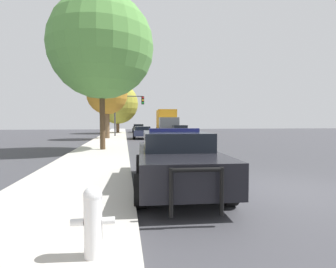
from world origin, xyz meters
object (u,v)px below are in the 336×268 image
at_px(traffic_light, 127,107).
at_px(car_background_distant, 138,128).
at_px(fire_hydrant, 93,219).
at_px(police_car, 175,158).
at_px(tree_sidewalk_near, 102,47).
at_px(box_truck, 167,121).
at_px(tree_sidewalk_far, 118,103).
at_px(tree_sidewalk_mid, 107,94).
at_px(car_background_midblock, 143,132).
at_px(car_background_oncoming, 180,130).

relative_size(traffic_light, car_background_distant, 1.03).
height_order(fire_hydrant, car_background_distant, car_background_distant).
xyz_separation_m(fire_hydrant, traffic_light, (0.71, 26.67, 2.81)).
relative_size(police_car, tree_sidewalk_near, 0.58).
bearing_deg(police_car, tree_sidewalk_near, -70.49).
xyz_separation_m(box_truck, tree_sidewalk_far, (-6.82, 2.62, 2.60)).
relative_size(tree_sidewalk_near, tree_sidewalk_mid, 1.41).
relative_size(car_background_midblock, box_truck, 0.55).
height_order(fire_hydrant, tree_sidewalk_mid, tree_sidewalk_mid).
distance_m(tree_sidewalk_near, tree_sidewalk_mid, 10.68).
bearing_deg(tree_sidewalk_far, tree_sidewalk_near, -90.68).
xyz_separation_m(car_background_oncoming, tree_sidewalk_mid, (-7.97, -3.91, 3.64)).
height_order(car_background_oncoming, box_truck, box_truck).
xyz_separation_m(police_car, tree_sidewalk_mid, (-2.90, 19.27, 3.57)).
relative_size(car_background_midblock, tree_sidewalk_near, 0.47).
bearing_deg(car_background_distant, car_background_oncoming, -71.58).
height_order(traffic_light, tree_sidewalk_mid, tree_sidewalk_mid).
bearing_deg(car_background_midblock, car_background_oncoming, 39.29).
height_order(tree_sidewalk_near, tree_sidewalk_far, tree_sidewalk_near).
distance_m(box_truck, tree_sidewalk_mid, 13.15).
distance_m(car_background_oncoming, tree_sidewalk_mid, 9.60).
bearing_deg(car_background_distant, tree_sidewalk_far, -123.40).
distance_m(police_car, tree_sidewalk_near, 10.43).
height_order(car_background_midblock, tree_sidewalk_mid, tree_sidewalk_mid).
xyz_separation_m(fire_hydrant, tree_sidewalk_near, (-0.86, 12.22, 5.35)).
xyz_separation_m(car_background_oncoming, tree_sidewalk_far, (-7.31, 9.21, 3.68)).
bearing_deg(traffic_light, car_background_oncoming, 0.20).
bearing_deg(fire_hydrant, police_car, 64.75).
bearing_deg(car_background_oncoming, car_background_distant, -70.07).
bearing_deg(police_car, fire_hydrant, 68.15).
height_order(box_truck, tree_sidewalk_near, tree_sidewalk_near).
distance_m(tree_sidewalk_far, tree_sidewalk_mid, 13.14).
bearing_deg(tree_sidewalk_mid, box_truck, 54.53).
height_order(car_background_distant, tree_sidewalk_near, tree_sidewalk_near).
height_order(car_background_midblock, tree_sidewalk_near, tree_sidewalk_near).
bearing_deg(car_background_distant, tree_sidewalk_mid, -100.44).
xyz_separation_m(fire_hydrant, car_background_oncoming, (6.73, 26.69, 0.13)).
height_order(car_background_distant, box_truck, box_truck).
bearing_deg(traffic_light, car_background_midblock, -66.25).
distance_m(police_car, car_background_midblock, 19.83).
relative_size(car_background_oncoming, car_background_distant, 1.04).
relative_size(police_car, traffic_light, 1.10).
distance_m(car_background_distant, box_truck, 8.10).
xyz_separation_m(police_car, car_background_midblock, (0.52, 19.82, -0.10)).
bearing_deg(tree_sidewalk_far, box_truck, -20.99).
bearing_deg(tree_sidewalk_mid, tree_sidewalk_near, -87.91).
bearing_deg(fire_hydrant, tree_sidewalk_near, 94.02).
relative_size(traffic_light, car_background_midblock, 1.11).
relative_size(fire_hydrant, traffic_light, 0.18).
relative_size(car_background_oncoming, box_truck, 0.61).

